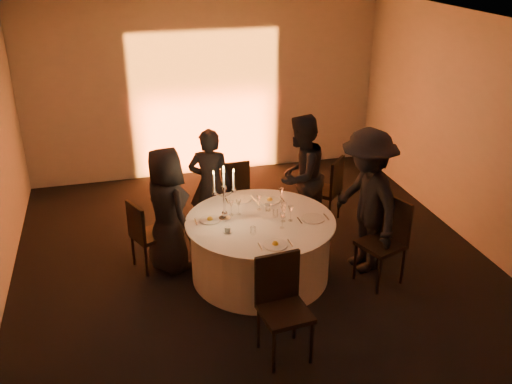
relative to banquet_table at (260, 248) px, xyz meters
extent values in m
plane|color=black|center=(0.00, 0.00, -0.38)|extent=(7.00, 7.00, 0.00)
plane|color=silver|center=(0.00, 0.00, 2.62)|extent=(7.00, 7.00, 0.00)
plane|color=beige|center=(0.00, 3.50, 1.12)|extent=(7.00, 0.00, 7.00)
plane|color=beige|center=(0.00, -3.50, 1.12)|extent=(7.00, 0.00, 7.00)
plane|color=beige|center=(3.00, 0.00, 1.12)|extent=(0.00, 7.00, 7.00)
cube|color=black|center=(0.00, 3.20, -0.33)|extent=(0.25, 0.12, 0.10)
cylinder|color=black|center=(0.00, 0.00, -0.37)|extent=(0.60, 0.60, 0.03)
cylinder|color=black|center=(0.00, 0.00, -0.01)|extent=(0.20, 0.20, 0.75)
cylinder|color=silver|center=(0.00, 0.00, -0.01)|extent=(1.68, 1.68, 0.75)
cylinder|color=silver|center=(0.00, 0.00, 0.38)|extent=(1.80, 1.80, 0.02)
cube|color=black|center=(-1.27, 0.57, 0.05)|extent=(0.53, 0.53, 0.05)
cube|color=black|center=(-1.44, 0.49, 0.30)|extent=(0.20, 0.38, 0.46)
cylinder|color=black|center=(-1.05, 0.48, -0.17)|extent=(0.04, 0.04, 0.43)
cylinder|color=black|center=(-1.19, 0.79, -0.17)|extent=(0.04, 0.04, 0.43)
cylinder|color=black|center=(-1.36, 0.34, -0.17)|extent=(0.04, 0.04, 0.43)
cylinder|color=black|center=(-1.50, 0.65, -0.17)|extent=(0.04, 0.04, 0.43)
cube|color=black|center=(0.03, 1.65, 0.07)|extent=(0.42, 0.42, 0.05)
cube|color=black|center=(0.04, 1.46, 0.32)|extent=(0.41, 0.05, 0.47)
cylinder|color=black|center=(0.21, 1.83, -0.16)|extent=(0.04, 0.04, 0.44)
cylinder|color=black|center=(-0.15, 1.82, -0.16)|extent=(0.04, 0.04, 0.44)
cylinder|color=black|center=(0.21, 1.48, -0.16)|extent=(0.04, 0.04, 0.44)
cylinder|color=black|center=(-0.14, 1.47, -0.16)|extent=(0.04, 0.04, 0.44)
cube|color=black|center=(1.27, 1.19, 0.09)|extent=(0.62, 0.62, 0.05)
cube|color=black|center=(1.42, 1.06, 0.36)|extent=(0.33, 0.35, 0.50)
cylinder|color=black|center=(1.27, 1.46, -0.15)|extent=(0.04, 0.04, 0.47)
cylinder|color=black|center=(1.01, 1.18, -0.15)|extent=(0.04, 0.04, 0.47)
cylinder|color=black|center=(1.54, 1.20, -0.15)|extent=(0.04, 0.04, 0.47)
cylinder|color=black|center=(1.28, 0.93, -0.15)|extent=(0.04, 0.04, 0.47)
cube|color=black|center=(1.35, -0.50, 0.12)|extent=(0.60, 0.60, 0.05)
cube|color=black|center=(1.55, -0.43, 0.41)|extent=(0.20, 0.45, 0.53)
cylinder|color=black|center=(1.10, -0.38, -0.14)|extent=(0.04, 0.04, 0.50)
cylinder|color=black|center=(1.23, -0.76, -0.14)|extent=(0.04, 0.04, 0.50)
cylinder|color=black|center=(1.47, -0.24, -0.14)|extent=(0.04, 0.04, 0.50)
cylinder|color=black|center=(1.61, -0.62, -0.14)|extent=(0.04, 0.04, 0.50)
cube|color=black|center=(-0.15, -1.48, 0.13)|extent=(0.51, 0.51, 0.05)
cube|color=black|center=(-0.18, -1.27, 0.42)|extent=(0.47, 0.09, 0.53)
cylinder|color=black|center=(-0.33, -1.70, -0.13)|extent=(0.04, 0.04, 0.50)
cylinder|color=black|center=(0.07, -1.66, -0.13)|extent=(0.04, 0.04, 0.50)
cylinder|color=black|center=(-0.37, -1.30, -0.13)|extent=(0.04, 0.04, 0.50)
cylinder|color=black|center=(0.02, -1.26, -0.13)|extent=(0.04, 0.04, 0.50)
imported|color=black|center=(-1.05, 0.48, 0.42)|extent=(0.79, 0.93, 1.61)
imported|color=black|center=(-0.40, 1.10, 0.41)|extent=(0.68, 0.56, 1.60)
imported|color=black|center=(0.83, 0.95, 0.48)|extent=(1.06, 1.04, 1.72)
imported|color=black|center=(1.30, -0.14, 0.53)|extent=(0.80, 1.25, 1.84)
cylinder|color=white|center=(-0.58, 0.14, 0.39)|extent=(0.25, 0.25, 0.01)
cube|color=silver|center=(-0.75, 0.14, 0.39)|extent=(0.01, 0.17, 0.01)
cube|color=silver|center=(-0.41, 0.14, 0.39)|extent=(0.02, 0.17, 0.01)
sphere|color=yellow|center=(-0.58, 0.14, 0.43)|extent=(0.07, 0.07, 0.07)
cylinder|color=white|center=(-0.10, 0.61, 0.39)|extent=(0.29, 0.29, 0.01)
cube|color=silver|center=(-0.27, 0.61, 0.39)|extent=(0.02, 0.17, 0.01)
cube|color=silver|center=(0.07, 0.61, 0.39)|extent=(0.01, 0.17, 0.01)
cylinder|color=white|center=(0.26, 0.47, 0.39)|extent=(0.27, 0.27, 0.01)
cube|color=silver|center=(0.09, 0.47, 0.39)|extent=(0.02, 0.17, 0.01)
cube|color=silver|center=(0.43, 0.47, 0.39)|extent=(0.02, 0.17, 0.01)
sphere|color=yellow|center=(0.26, 0.47, 0.43)|extent=(0.07, 0.07, 0.07)
cylinder|color=white|center=(0.62, -0.14, 0.39)|extent=(0.28, 0.28, 0.01)
cube|color=silver|center=(0.45, -0.14, 0.39)|extent=(0.02, 0.17, 0.01)
cube|color=silver|center=(0.79, -0.14, 0.39)|extent=(0.01, 0.17, 0.01)
cylinder|color=white|center=(0.00, -0.62, 0.39)|extent=(0.28, 0.28, 0.01)
cube|color=silver|center=(-0.17, -0.62, 0.39)|extent=(0.02, 0.17, 0.01)
cube|color=silver|center=(0.17, -0.62, 0.39)|extent=(0.02, 0.17, 0.01)
sphere|color=yellow|center=(0.00, -0.62, 0.43)|extent=(0.07, 0.07, 0.07)
cylinder|color=white|center=(-0.44, -0.19, 0.39)|extent=(0.11, 0.11, 0.01)
cylinder|color=white|center=(-0.44, -0.19, 0.42)|extent=(0.07, 0.07, 0.06)
cylinder|color=white|center=(-0.41, 0.13, 0.40)|extent=(0.14, 0.14, 0.02)
sphere|color=white|center=(-0.41, 0.13, 0.46)|extent=(0.08, 0.08, 0.08)
cylinder|color=white|center=(-0.41, 0.13, 0.60)|extent=(0.03, 0.03, 0.37)
cylinder|color=white|center=(-0.41, 0.13, 0.80)|extent=(0.06, 0.06, 0.03)
cylinder|color=white|center=(-0.41, 0.13, 0.93)|extent=(0.02, 0.02, 0.24)
cone|color=#FFA02D|center=(-0.41, 0.13, 1.07)|extent=(0.02, 0.02, 0.04)
cylinder|color=white|center=(-0.47, 0.13, 0.71)|extent=(0.13, 0.02, 0.09)
cylinder|color=white|center=(-0.53, 0.13, 0.75)|extent=(0.06, 0.06, 0.03)
cylinder|color=white|center=(-0.53, 0.13, 0.87)|extent=(0.02, 0.02, 0.24)
cone|color=#FFA02D|center=(-0.53, 0.13, 1.01)|extent=(0.02, 0.02, 0.04)
cylinder|color=white|center=(-0.35, 0.13, 0.71)|extent=(0.13, 0.02, 0.09)
cylinder|color=white|center=(-0.29, 0.13, 0.75)|extent=(0.06, 0.06, 0.03)
cylinder|color=white|center=(-0.29, 0.13, 0.87)|extent=(0.02, 0.02, 0.24)
cone|color=#FFA02D|center=(-0.29, 0.13, 1.01)|extent=(0.02, 0.02, 0.04)
cylinder|color=white|center=(0.29, 0.00, 0.39)|extent=(0.06, 0.06, 0.01)
cylinder|color=white|center=(0.29, 0.00, 0.44)|extent=(0.01, 0.01, 0.10)
cone|color=white|center=(0.29, 0.00, 0.53)|extent=(0.07, 0.07, 0.09)
cylinder|color=white|center=(0.25, -0.10, 0.39)|extent=(0.06, 0.06, 0.01)
cylinder|color=white|center=(0.25, -0.10, 0.44)|extent=(0.01, 0.01, 0.10)
cone|color=white|center=(0.25, -0.10, 0.53)|extent=(0.07, 0.07, 0.09)
cylinder|color=white|center=(-0.21, 0.22, 0.39)|extent=(0.06, 0.06, 0.01)
cylinder|color=white|center=(-0.21, 0.22, 0.44)|extent=(0.01, 0.01, 0.10)
cone|color=white|center=(-0.21, 0.22, 0.53)|extent=(0.07, 0.07, 0.09)
cylinder|color=white|center=(0.19, -0.26, 0.39)|extent=(0.06, 0.06, 0.01)
cylinder|color=white|center=(0.19, -0.26, 0.44)|extent=(0.01, 0.01, 0.10)
cone|color=white|center=(0.19, -0.26, 0.53)|extent=(0.07, 0.07, 0.09)
cylinder|color=white|center=(0.39, 0.42, 0.39)|extent=(0.06, 0.06, 0.01)
cylinder|color=white|center=(0.39, 0.42, 0.44)|extent=(0.01, 0.01, 0.10)
cone|color=white|center=(0.39, 0.42, 0.53)|extent=(0.07, 0.07, 0.09)
cylinder|color=white|center=(-0.31, 0.22, 0.39)|extent=(0.06, 0.06, 0.01)
cylinder|color=white|center=(-0.31, 0.22, 0.44)|extent=(0.01, 0.01, 0.10)
cone|color=white|center=(-0.31, 0.22, 0.53)|extent=(0.07, 0.07, 0.09)
cylinder|color=white|center=(0.06, 0.28, 0.39)|extent=(0.06, 0.06, 0.01)
cylinder|color=white|center=(0.06, 0.28, 0.44)|extent=(0.01, 0.01, 0.10)
cone|color=white|center=(0.06, 0.28, 0.53)|extent=(0.07, 0.07, 0.09)
cylinder|color=white|center=(0.34, -0.11, 0.39)|extent=(0.06, 0.06, 0.01)
cylinder|color=white|center=(0.34, -0.11, 0.44)|extent=(0.01, 0.01, 0.10)
cone|color=white|center=(0.34, -0.11, 0.53)|extent=(0.07, 0.07, 0.09)
cylinder|color=white|center=(-0.17, -0.31, 0.43)|extent=(0.07, 0.07, 0.09)
cylinder|color=white|center=(0.16, 0.22, 0.43)|extent=(0.07, 0.07, 0.09)
cylinder|color=white|center=(0.20, 0.04, 0.43)|extent=(0.07, 0.07, 0.09)
camera|label=1|loc=(-1.61, -5.82, 3.53)|focal=40.00mm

